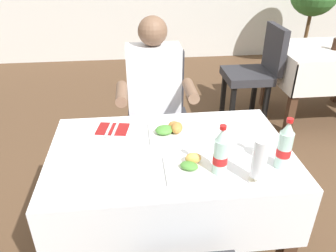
{
  "coord_description": "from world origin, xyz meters",
  "views": [
    {
      "loc": [
        -0.28,
        -1.26,
        1.67
      ],
      "look_at": [
        -0.11,
        0.22,
        0.82
      ],
      "focal_mm": 35.25,
      "sensor_mm": 36.0,
      "label": 1
    }
  ],
  "objects_px": {
    "main_dining_table": "(170,177)",
    "potted_plant_corner": "(313,1)",
    "background_dining_table": "(324,66)",
    "plate_far_diner": "(171,130)",
    "background_chair_left": "(256,69)",
    "seated_diner_far": "(155,100)",
    "beer_glass_left": "(259,160)",
    "cola_bottle_secondary": "(285,147)",
    "cola_bottle_primary": "(221,154)",
    "plate_near_camera": "(190,167)",
    "napkin_cutlery_set": "(113,129)",
    "chair_far_diner_seat": "(158,113)",
    "background_table_tumbler": "(336,44)"
  },
  "relations": [
    {
      "from": "main_dining_table",
      "to": "potted_plant_corner",
      "type": "bearing_deg",
      "value": 53.27
    },
    {
      "from": "potted_plant_corner",
      "to": "background_dining_table",
      "type": "bearing_deg",
      "value": -110.61
    },
    {
      "from": "plate_far_diner",
      "to": "background_dining_table",
      "type": "distance_m",
      "value": 2.27
    },
    {
      "from": "background_dining_table",
      "to": "background_chair_left",
      "type": "distance_m",
      "value": 0.71
    },
    {
      "from": "plate_far_diner",
      "to": "potted_plant_corner",
      "type": "height_order",
      "value": "potted_plant_corner"
    },
    {
      "from": "seated_diner_far",
      "to": "beer_glass_left",
      "type": "xyz_separation_m",
      "value": [
        0.37,
        -0.96,
        0.15
      ]
    },
    {
      "from": "beer_glass_left",
      "to": "cola_bottle_secondary",
      "type": "relative_size",
      "value": 0.84
    },
    {
      "from": "main_dining_table",
      "to": "cola_bottle_primary",
      "type": "height_order",
      "value": "cola_bottle_primary"
    },
    {
      "from": "plate_near_camera",
      "to": "napkin_cutlery_set",
      "type": "height_order",
      "value": "plate_near_camera"
    },
    {
      "from": "plate_far_diner",
      "to": "main_dining_table",
      "type": "bearing_deg",
      "value": -97.49
    },
    {
      "from": "seated_diner_far",
      "to": "plate_far_diner",
      "type": "bearing_deg",
      "value": -84.56
    },
    {
      "from": "main_dining_table",
      "to": "seated_diner_far",
      "type": "xyz_separation_m",
      "value": [
        -0.03,
        0.67,
        0.14
      ]
    },
    {
      "from": "plate_near_camera",
      "to": "background_dining_table",
      "type": "relative_size",
      "value": 0.22
    },
    {
      "from": "napkin_cutlery_set",
      "to": "seated_diner_far",
      "type": "bearing_deg",
      "value": 58.53
    },
    {
      "from": "plate_near_camera",
      "to": "background_chair_left",
      "type": "relative_size",
      "value": 0.23
    },
    {
      "from": "seated_diner_far",
      "to": "background_dining_table",
      "type": "height_order",
      "value": "seated_diner_far"
    },
    {
      "from": "main_dining_table",
      "to": "potted_plant_corner",
      "type": "distance_m",
      "value": 3.88
    },
    {
      "from": "plate_far_diner",
      "to": "napkin_cutlery_set",
      "type": "xyz_separation_m",
      "value": [
        -0.32,
        0.08,
        -0.02
      ]
    },
    {
      "from": "main_dining_table",
      "to": "chair_far_diner_seat",
      "type": "relative_size",
      "value": 1.26
    },
    {
      "from": "potted_plant_corner",
      "to": "napkin_cutlery_set",
      "type": "bearing_deg",
      "value": -132.33
    },
    {
      "from": "seated_diner_far",
      "to": "plate_near_camera",
      "type": "relative_size",
      "value": 5.69
    },
    {
      "from": "main_dining_table",
      "to": "napkin_cutlery_set",
      "type": "relative_size",
      "value": 6.22
    },
    {
      "from": "cola_bottle_primary",
      "to": "potted_plant_corner",
      "type": "relative_size",
      "value": 0.18
    },
    {
      "from": "chair_far_diner_seat",
      "to": "plate_far_diner",
      "type": "xyz_separation_m",
      "value": [
        0.02,
        -0.63,
        0.21
      ]
    },
    {
      "from": "beer_glass_left",
      "to": "napkin_cutlery_set",
      "type": "bearing_deg",
      "value": 140.49
    },
    {
      "from": "chair_far_diner_seat",
      "to": "napkin_cutlery_set",
      "type": "relative_size",
      "value": 4.95
    },
    {
      "from": "cola_bottle_primary",
      "to": "napkin_cutlery_set",
      "type": "bearing_deg",
      "value": 137.18
    },
    {
      "from": "plate_near_camera",
      "to": "background_table_tumbler",
      "type": "xyz_separation_m",
      "value": [
        1.7,
        1.72,
        0.04
      ]
    },
    {
      "from": "beer_glass_left",
      "to": "background_chair_left",
      "type": "distance_m",
      "value": 2.05
    },
    {
      "from": "napkin_cutlery_set",
      "to": "background_table_tumbler",
      "type": "height_order",
      "value": "background_table_tumbler"
    },
    {
      "from": "napkin_cutlery_set",
      "to": "potted_plant_corner",
      "type": "xyz_separation_m",
      "value": [
        2.61,
        2.86,
        0.19
      ]
    },
    {
      "from": "background_table_tumbler",
      "to": "cola_bottle_secondary",
      "type": "bearing_deg",
      "value": -126.16
    },
    {
      "from": "cola_bottle_primary",
      "to": "background_chair_left",
      "type": "xyz_separation_m",
      "value": [
        0.85,
        1.83,
        -0.3
      ]
    },
    {
      "from": "beer_glass_left",
      "to": "cola_bottle_secondary",
      "type": "bearing_deg",
      "value": 31.81
    },
    {
      "from": "cola_bottle_primary",
      "to": "beer_glass_left",
      "type": "bearing_deg",
      "value": -25.91
    },
    {
      "from": "beer_glass_left",
      "to": "background_dining_table",
      "type": "relative_size",
      "value": 0.21
    },
    {
      "from": "plate_far_diner",
      "to": "background_dining_table",
      "type": "xyz_separation_m",
      "value": [
        1.73,
        1.46,
        -0.21
      ]
    },
    {
      "from": "main_dining_table",
      "to": "plate_far_diner",
      "type": "distance_m",
      "value": 0.25
    },
    {
      "from": "chair_far_diner_seat",
      "to": "background_table_tumbler",
      "type": "relative_size",
      "value": 8.82
    },
    {
      "from": "cola_bottle_primary",
      "to": "napkin_cutlery_set",
      "type": "xyz_separation_m",
      "value": [
        -0.49,
        0.46,
        -0.1
      ]
    },
    {
      "from": "seated_diner_far",
      "to": "plate_near_camera",
      "type": "distance_m",
      "value": 0.85
    },
    {
      "from": "main_dining_table",
      "to": "napkin_cutlery_set",
      "type": "bearing_deg",
      "value": 141.73
    },
    {
      "from": "cola_bottle_secondary",
      "to": "background_dining_table",
      "type": "distance_m",
      "value": 2.22
    },
    {
      "from": "background_chair_left",
      "to": "background_table_tumbler",
      "type": "bearing_deg",
      "value": -5.02
    },
    {
      "from": "plate_far_diner",
      "to": "cola_bottle_primary",
      "type": "relative_size",
      "value": 0.87
    },
    {
      "from": "background_dining_table",
      "to": "background_table_tumbler",
      "type": "distance_m",
      "value": 0.25
    },
    {
      "from": "napkin_cutlery_set",
      "to": "main_dining_table",
      "type": "bearing_deg",
      "value": -38.27
    },
    {
      "from": "seated_diner_far",
      "to": "background_chair_left",
      "type": "bearing_deg",
      "value": 41.22
    },
    {
      "from": "cola_bottle_secondary",
      "to": "background_table_tumbler",
      "type": "relative_size",
      "value": 2.32
    },
    {
      "from": "plate_far_diner",
      "to": "chair_far_diner_seat",
      "type": "bearing_deg",
      "value": 91.84
    }
  ]
}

